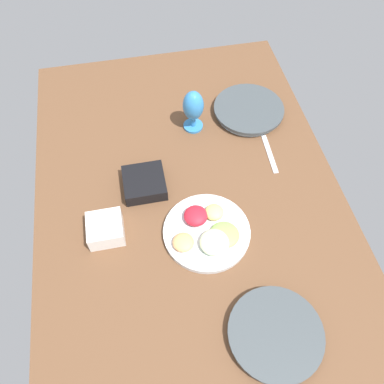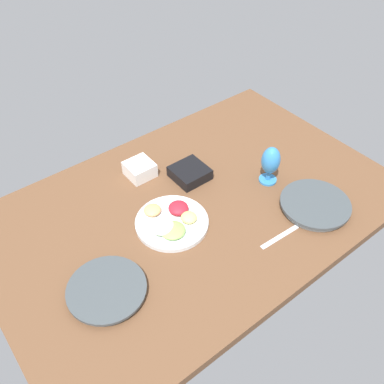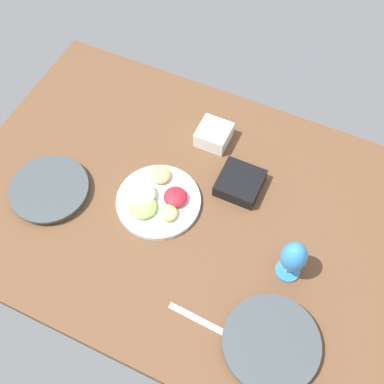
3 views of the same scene
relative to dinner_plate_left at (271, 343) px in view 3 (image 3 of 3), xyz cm
name	(u,v)px [view 3 (image 3 of 3)]	position (x,y,z in cm)	size (l,w,h in cm)	color
ground_plane	(198,214)	(36.20, -30.33, -3.65)	(160.00, 104.00, 4.00)	brown
dinner_plate_left	(271,343)	(0.00, 0.00, 0.00)	(27.55, 27.55, 3.17)	silver
dinner_plate_right	(50,190)	(83.94, -16.23, -0.13)	(26.30, 26.30, 2.92)	silver
fruit_platter	(157,200)	(49.69, -27.69, 0.25)	(27.85, 27.85, 5.35)	silver
hurricane_glass_blue	(293,258)	(2.86, -22.87, 8.51)	(7.79, 7.79, 17.19)	#3280C5
square_bowl_black	(240,182)	(27.44, -44.80, 1.03)	(14.07, 14.07, 4.82)	black
square_bowl_white	(214,134)	(43.20, -59.09, 1.85)	(11.01, 11.01, 6.28)	white
fork_by_left_plate	(197,319)	(21.68, 2.06, -1.35)	(18.00, 1.80, 0.60)	silver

